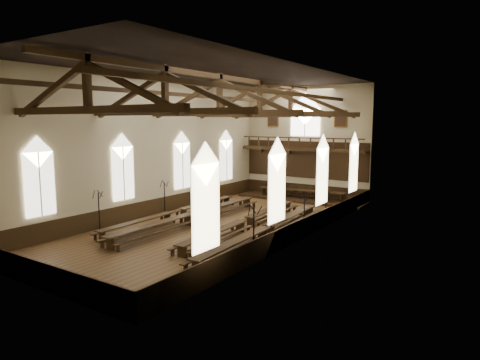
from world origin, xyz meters
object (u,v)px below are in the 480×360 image
object	(u,v)px
candelabrum_left_near	(99,219)
candelabrum_right_mid	(304,222)
high_table	(301,191)
candelabrum_right_far	(326,212)
candelabrum_left_far	(202,194)
refectory_row_c	(245,221)
candelabrum_left_mid	(165,204)
dais	(301,199)
candelabrum_right_near	(254,243)
refectory_row_a	(176,213)
refectory_row_d	(266,229)
refectory_row_b	(192,216)

from	to	relation	value
candelabrum_left_near	candelabrum_right_mid	distance (m)	12.88
high_table	candelabrum_right_far	world-z (taller)	candelabrum_right_far
high_table	candelabrum_left_far	world-z (taller)	candelabrum_left_far
refectory_row_c	candelabrum_left_mid	world-z (taller)	candelabrum_left_mid
candelabrum_right_far	high_table	bearing A→B (deg)	126.99
refectory_row_c	dais	xyz separation A→B (m)	(-1.48, 11.32, -0.42)
high_table	candelabrum_right_near	distance (m)	16.91
dais	refectory_row_a	bearing A→B (deg)	-109.12
candelabrum_left_far	candelabrum_right_mid	size ratio (longest dim) A/B	1.16
refectory_row_d	candelabrum_right_near	distance (m)	3.92
dais	candelabrum_right_far	world-z (taller)	candelabrum_right_far
refectory_row_d	candelabrum_left_near	size ratio (longest dim) A/B	5.66
dais	candelabrum_left_mid	distance (m)	12.43
candelabrum_left_near	refectory_row_a	bearing A→B (deg)	68.92
refectory_row_d	candelabrum_left_near	bearing A→B (deg)	-156.11
candelabrum_left_mid	dais	bearing A→B (deg)	61.04
refectory_row_c	candelabrum_right_near	distance (m)	6.02
candelabrum_left_mid	candelabrum_right_far	bearing A→B (deg)	20.25
high_table	candelabrum_left_near	bearing A→B (deg)	-109.71
refectory_row_b	candelabrum_right_far	bearing A→B (deg)	36.26
candelabrum_right_far	refectory_row_d	bearing A→B (deg)	-103.74
high_table	candelabrum_left_far	xyz separation A→B (m)	(-6.01, -6.42, 0.05)
candelabrum_left_mid	candelabrum_right_far	size ratio (longest dim) A/B	1.09
candelabrum_left_near	candelabrum_left_mid	bearing A→B (deg)	90.00
candelabrum_left_mid	candelabrum_right_mid	world-z (taller)	candelabrum_left_mid
dais	candelabrum_right_mid	xyz separation A→B (m)	(5.09, -10.24, 0.65)
high_table	candelabrum_right_far	distance (m)	8.46
refectory_row_d	candelabrum_right_near	size ratio (longest dim) A/B	5.26
refectory_row_a	candelabrum_left_mid	bearing A→B (deg)	154.02
refectory_row_b	candelabrum_right_near	world-z (taller)	candelabrum_right_near
refectory_row_c	candelabrum_right_far	xyz separation A→B (m)	(3.61, 4.56, 0.19)
refectory_row_d	dais	world-z (taller)	refectory_row_d
dais	candelabrum_right_near	size ratio (longest dim) A/B	4.08
refectory_row_c	candelabrum_right_near	size ratio (longest dim) A/B	5.05
refectory_row_d	candelabrum_right_mid	bearing A→B (deg)	57.96
candelabrum_left_far	candelabrum_right_far	bearing A→B (deg)	-1.73
refectory_row_b	dais	world-z (taller)	refectory_row_b
candelabrum_right_mid	candelabrum_left_near	bearing A→B (deg)	-149.54
candelabrum_left_near	candelabrum_right_mid	world-z (taller)	candelabrum_left_near
refectory_row_d	refectory_row_c	bearing A→B (deg)	152.47
dais	candelabrum_left_mid	xyz separation A→B (m)	(-6.01, -10.86, 0.67)
dais	refectory_row_c	bearing A→B (deg)	-82.55
refectory_row_a	refectory_row_d	world-z (taller)	refectory_row_d
refectory_row_d	refectory_row_b	bearing A→B (deg)	176.89
refectory_row_b	candelabrum_left_mid	world-z (taller)	candelabrum_left_mid
refectory_row_d	candelabrum_right_near	world-z (taller)	candelabrum_right_near
dais	candelabrum_right_far	distance (m)	8.49
refectory_row_b	refectory_row_c	distance (m)	3.83
dais	candelabrum_right_mid	world-z (taller)	candelabrum_right_mid
candelabrum_right_far	candelabrum_right_mid	bearing A→B (deg)	-90.00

